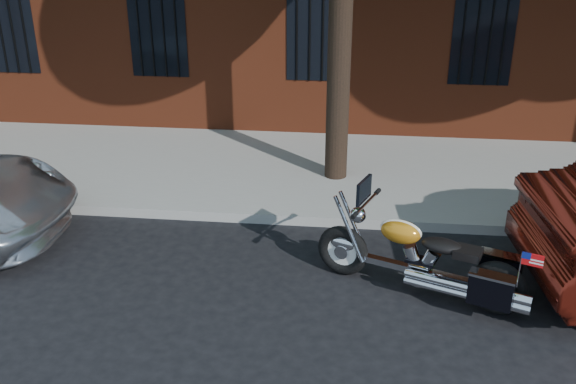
# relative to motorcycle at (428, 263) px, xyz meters

# --- Properties ---
(ground) EXTENTS (120.00, 120.00, 0.00)m
(ground) POSITION_rel_motorcycle_xyz_m (-1.69, 0.35, -0.45)
(ground) COLOR black
(ground) RESTS_ON ground
(curb) EXTENTS (40.00, 0.16, 0.15)m
(curb) POSITION_rel_motorcycle_xyz_m (-1.69, 1.73, -0.37)
(curb) COLOR gray
(curb) RESTS_ON ground
(sidewalk) EXTENTS (40.00, 3.60, 0.15)m
(sidewalk) POSITION_rel_motorcycle_xyz_m (-1.69, 3.61, -0.37)
(sidewalk) COLOR gray
(sidewalk) RESTS_ON ground
(motorcycle) EXTENTS (2.38, 1.37, 1.32)m
(motorcycle) POSITION_rel_motorcycle_xyz_m (0.00, 0.00, 0.00)
(motorcycle) COLOR black
(motorcycle) RESTS_ON ground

